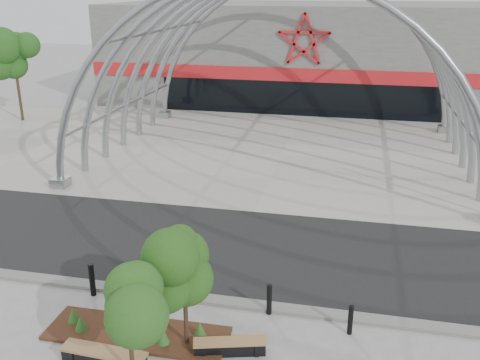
{
  "coord_description": "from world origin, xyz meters",
  "views": [
    {
      "loc": [
        4.03,
        -14.32,
        9.48
      ],
      "look_at": [
        0.0,
        4.0,
        2.6
      ],
      "focal_mm": 40.0,
      "sensor_mm": 36.0,
      "label": 1
    }
  ],
  "objects_px": {
    "street_tree_1": "(184,261)",
    "bench_1": "(230,347)",
    "street_tree_0": "(128,307)",
    "bollard_2": "(178,271)",
    "bench_0": "(104,358)"
  },
  "relations": [
    {
      "from": "bench_0",
      "to": "bench_1",
      "type": "bearing_deg",
      "value": 21.16
    },
    {
      "from": "street_tree_1",
      "to": "bench_1",
      "type": "bearing_deg",
      "value": -4.75
    },
    {
      "from": "street_tree_0",
      "to": "bollard_2",
      "type": "xyz_separation_m",
      "value": [
        -0.53,
        5.01,
        -1.92
      ]
    },
    {
      "from": "bench_1",
      "to": "bollard_2",
      "type": "relative_size",
      "value": 1.99
    },
    {
      "from": "bench_1",
      "to": "bench_0",
      "type": "bearing_deg",
      "value": -158.84
    },
    {
      "from": "street_tree_0",
      "to": "bollard_2",
      "type": "relative_size",
      "value": 3.33
    },
    {
      "from": "street_tree_1",
      "to": "bench_1",
      "type": "xyz_separation_m",
      "value": [
        1.26,
        -0.1,
        -2.45
      ]
    },
    {
      "from": "bench_0",
      "to": "bench_1",
      "type": "distance_m",
      "value": 3.33
    },
    {
      "from": "street_tree_1",
      "to": "bollard_2",
      "type": "height_order",
      "value": "street_tree_1"
    },
    {
      "from": "street_tree_0",
      "to": "bench_0",
      "type": "xyz_separation_m",
      "value": [
        -1.13,
        0.68,
        -2.19
      ]
    },
    {
      "from": "bench_0",
      "to": "bollard_2",
      "type": "xyz_separation_m",
      "value": [
        0.6,
        4.33,
        0.27
      ]
    },
    {
      "from": "street_tree_0",
      "to": "bench_1",
      "type": "relative_size",
      "value": 1.67
    },
    {
      "from": "street_tree_1",
      "to": "bench_1",
      "type": "distance_m",
      "value": 2.75
    },
    {
      "from": "street_tree_0",
      "to": "street_tree_1",
      "type": "bearing_deg",
      "value": 70.02
    },
    {
      "from": "street_tree_1",
      "to": "bollard_2",
      "type": "bearing_deg",
      "value": 112.51
    }
  ]
}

